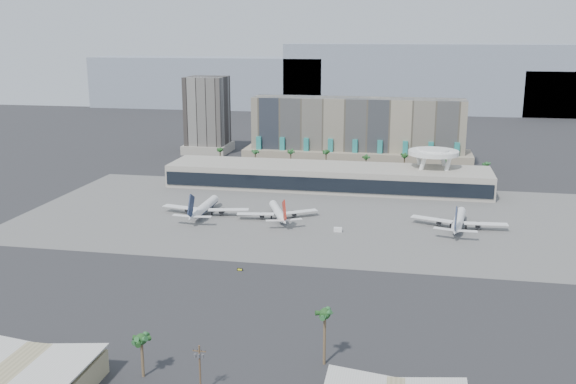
% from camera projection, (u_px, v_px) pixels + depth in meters
% --- Properties ---
extents(ground, '(900.00, 900.00, 0.00)m').
position_uv_depth(ground, '(288.00, 256.00, 238.41)').
color(ground, '#232326').
rests_on(ground, ground).
extents(apron_pad, '(260.00, 130.00, 0.06)m').
position_uv_depth(apron_pad, '(311.00, 216.00, 290.83)').
color(apron_pad, '#5B5B59').
rests_on(apron_pad, ground).
extents(mountain_ridge, '(680.00, 60.00, 70.00)m').
position_uv_depth(mountain_ridge, '(398.00, 83.00, 674.12)').
color(mountain_ridge, gray).
rests_on(mountain_ridge, ground).
extents(hotel, '(140.00, 30.00, 42.00)m').
position_uv_depth(hotel, '(357.00, 139.00, 398.79)').
color(hotel, gray).
rests_on(hotel, ground).
extents(office_tower, '(30.00, 30.00, 52.00)m').
position_uv_depth(office_tower, '(208.00, 119.00, 440.97)').
color(office_tower, black).
rests_on(office_tower, ground).
extents(terminal, '(170.00, 32.50, 14.50)m').
position_uv_depth(terminal, '(327.00, 176.00, 341.55)').
color(terminal, '#AFA99A').
rests_on(terminal, ground).
extents(saucer_structure, '(26.00, 26.00, 21.89)m').
position_uv_depth(saucer_structure, '(433.00, 156.00, 334.46)').
color(saucer_structure, white).
rests_on(saucer_structure, ground).
extents(palm_row, '(157.80, 2.80, 13.10)m').
position_uv_depth(palm_row, '(347.00, 157.00, 372.82)').
color(palm_row, brown).
rests_on(palm_row, ground).
extents(hangar_left, '(36.65, 22.60, 7.55)m').
position_uv_depth(hangar_left, '(15.00, 376.00, 148.67)').
color(hangar_left, '#928861').
rests_on(hangar_left, ground).
extents(utility_pole, '(3.20, 0.85, 12.00)m').
position_uv_depth(utility_pole, '(200.00, 365.00, 145.47)').
color(utility_pole, '#4C3826').
rests_on(utility_pole, ground).
extents(airliner_left, '(40.82, 41.97, 14.50)m').
position_uv_depth(airliner_left, '(204.00, 208.00, 290.53)').
color(airliner_left, white).
rests_on(airliner_left, ground).
extents(airliner_centre, '(34.87, 35.99, 13.07)m').
position_uv_depth(airliner_centre, '(278.00, 212.00, 284.70)').
color(airliner_centre, white).
rests_on(airliner_centre, ground).
extents(airliner_right, '(40.14, 41.57, 14.40)m').
position_uv_depth(airliner_right, '(459.00, 220.00, 270.57)').
color(airliner_right, white).
rests_on(airliner_right, ground).
extents(service_vehicle_a, '(4.50, 2.64, 2.08)m').
position_uv_depth(service_vehicle_a, '(195.00, 214.00, 289.85)').
color(service_vehicle_a, white).
rests_on(service_vehicle_a, ground).
extents(service_vehicle_b, '(3.58, 2.20, 1.77)m').
position_uv_depth(service_vehicle_b, '(338.00, 230.00, 267.08)').
color(service_vehicle_b, silver).
rests_on(service_vehicle_b, ground).
extents(taxiway_sign, '(2.00, 0.35, 0.91)m').
position_uv_depth(taxiway_sign, '(240.00, 270.00, 223.19)').
color(taxiway_sign, black).
rests_on(taxiway_sign, ground).
extents(near_palm_a, '(6.00, 6.00, 11.24)m').
position_uv_depth(near_palm_a, '(142.00, 345.00, 152.41)').
color(near_palm_a, brown).
rests_on(near_palm_a, ground).
extents(near_palm_b, '(6.00, 6.00, 15.00)m').
position_uv_depth(near_palm_b, '(325.00, 319.00, 157.35)').
color(near_palm_b, brown).
rests_on(near_palm_b, ground).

